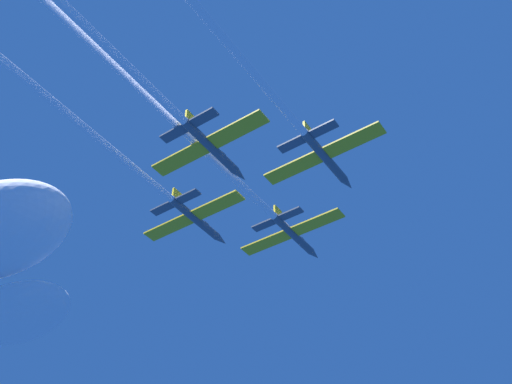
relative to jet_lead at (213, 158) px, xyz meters
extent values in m
cylinder|color=#4C5660|center=(0.00, 23.12, -0.03)|extent=(1.35, 12.26, 1.35)
cone|color=#4C5660|center=(0.00, 30.59, -0.03)|extent=(1.32, 2.70, 1.32)
ellipsoid|color=black|center=(0.00, 25.81, 0.55)|extent=(0.94, 2.45, 0.67)
cube|color=yellow|center=(-5.33, 22.50, -0.03)|extent=(9.31, 2.70, 0.29)
cube|color=yellow|center=(5.33, 22.50, -0.03)|extent=(9.31, 2.70, 0.29)
cube|color=yellow|center=(0.00, 18.21, 1.63)|extent=(0.35, 2.21, 1.96)
cube|color=#4C5660|center=(-2.77, 17.97, -0.03)|extent=(4.19, 1.62, 0.29)
cube|color=#4C5660|center=(2.77, 17.97, -0.03)|extent=(4.19, 1.62, 0.29)
cylinder|color=white|center=(0.00, -12.87, -0.03)|extent=(1.21, 59.71, 1.21)
cylinder|color=#4C5660|center=(-11.18, 9.49, -0.37)|extent=(1.35, 12.26, 1.35)
cone|color=#4C5660|center=(-11.18, 16.96, -0.37)|extent=(1.32, 2.70, 1.32)
ellipsoid|color=black|center=(-11.18, 12.18, 0.21)|extent=(0.94, 2.45, 0.67)
cube|color=yellow|center=(-16.51, 8.87, -0.37)|extent=(9.31, 2.70, 0.29)
cube|color=yellow|center=(-5.85, 8.87, -0.37)|extent=(9.31, 2.70, 0.29)
cube|color=yellow|center=(-11.18, 4.58, 1.29)|extent=(0.35, 2.21, 1.96)
cube|color=#4C5660|center=(-13.95, 4.34, -0.37)|extent=(4.19, 1.62, 0.29)
cube|color=#4C5660|center=(-8.41, 4.34, -0.37)|extent=(4.19, 1.62, 0.29)
cylinder|color=white|center=(-11.18, -29.48, -0.37)|extent=(1.21, 65.68, 1.21)
cylinder|color=#4C5660|center=(14.17, 9.52, 0.14)|extent=(1.35, 12.26, 1.35)
cone|color=#4C5660|center=(14.17, 16.99, 0.14)|extent=(1.32, 2.70, 1.32)
ellipsoid|color=black|center=(14.17, 12.21, 0.71)|extent=(0.94, 2.45, 0.67)
cube|color=yellow|center=(8.84, 8.91, 0.14)|extent=(9.31, 2.70, 0.29)
cube|color=yellow|center=(19.50, 8.91, 0.14)|extent=(9.31, 2.70, 0.29)
cube|color=yellow|center=(14.17, 4.62, 1.80)|extent=(0.35, 2.21, 1.96)
cube|color=#4C5660|center=(11.40, 4.37, 0.14)|extent=(4.19, 1.62, 0.29)
cube|color=#4C5660|center=(16.94, 4.37, 0.14)|extent=(4.19, 1.62, 0.29)
cylinder|color=#4C5660|center=(1.76, -2.75, -0.83)|extent=(1.35, 12.26, 1.35)
cone|color=#4C5660|center=(1.76, 4.73, -0.83)|extent=(1.32, 2.70, 1.32)
ellipsoid|color=black|center=(1.76, -0.05, -0.26)|extent=(0.94, 2.45, 0.67)
cube|color=yellow|center=(-3.57, -3.36, -0.83)|extent=(9.31, 2.70, 0.29)
cube|color=yellow|center=(7.09, -3.36, -0.83)|extent=(9.31, 2.70, 0.29)
cube|color=yellow|center=(1.76, -7.65, 0.82)|extent=(0.35, 2.21, 1.96)
cube|color=#4C5660|center=(-1.01, -7.89, -0.83)|extent=(4.19, 1.62, 0.29)
cube|color=#4C5660|center=(4.53, -7.89, -0.83)|extent=(4.19, 1.62, 0.29)
ellipsoid|color=white|center=(-60.76, 12.17, -1.22)|extent=(28.11, 15.46, 9.84)
camera|label=1|loc=(42.57, -50.22, -64.71)|focal=42.27mm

